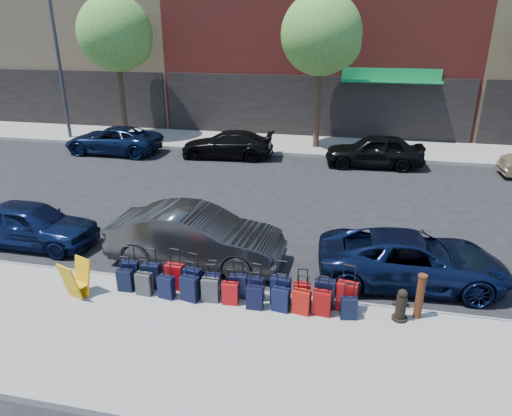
% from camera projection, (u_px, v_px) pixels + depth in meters
% --- Properties ---
extents(ground, '(120.00, 120.00, 0.00)m').
position_uv_depth(ground, '(273.00, 221.00, 14.80)').
color(ground, black).
rests_on(ground, ground).
extents(sidewalk_near, '(60.00, 4.00, 0.15)m').
position_uv_depth(sidewalk_near, '(215.00, 347.00, 8.87)').
color(sidewalk_near, gray).
rests_on(sidewalk_near, ground).
extents(sidewalk_far, '(60.00, 4.00, 0.15)m').
position_uv_depth(sidewalk_far, '(307.00, 145.00, 23.85)').
color(sidewalk_far, gray).
rests_on(sidewalk_far, ground).
extents(curb_near, '(60.00, 0.08, 0.15)m').
position_uv_depth(curb_near, '(240.00, 292.00, 10.71)').
color(curb_near, gray).
rests_on(curb_near, ground).
extents(curb_far, '(60.00, 0.08, 0.15)m').
position_uv_depth(curb_far, '(302.00, 155.00, 22.01)').
color(curb_far, gray).
rests_on(curb_far, ground).
extents(tree_left, '(3.80, 3.80, 7.27)m').
position_uv_depth(tree_left, '(118.00, 36.00, 23.33)').
color(tree_left, black).
rests_on(tree_left, sidewalk_far).
extents(tree_center, '(3.80, 3.80, 7.27)m').
position_uv_depth(tree_center, '(324.00, 37.00, 21.28)').
color(tree_center, black).
rests_on(tree_center, sidewalk_far).
extents(streetlight, '(2.59, 0.18, 8.00)m').
position_uv_depth(streetlight, '(61.00, 51.00, 23.55)').
color(streetlight, '#333338').
rests_on(streetlight, sidewalk_far).
extents(suitcase_front_0, '(0.44, 0.28, 0.98)m').
position_uv_depth(suitcase_front_0, '(130.00, 273.00, 10.76)').
color(suitcase_front_0, black).
rests_on(suitcase_front_0, sidewalk_near).
extents(suitcase_front_1, '(0.42, 0.25, 0.99)m').
position_uv_depth(suitcase_front_1, '(151.00, 276.00, 10.64)').
color(suitcase_front_1, black).
rests_on(suitcase_front_1, sidewalk_near).
extents(suitcase_front_2, '(0.43, 0.25, 1.01)m').
position_uv_depth(suitcase_front_2, '(175.00, 277.00, 10.59)').
color(suitcase_front_2, maroon).
rests_on(suitcase_front_2, sidewalk_near).
extents(suitcase_front_3, '(0.44, 0.29, 0.98)m').
position_uv_depth(suitcase_front_3, '(193.00, 280.00, 10.44)').
color(suitcase_front_3, black).
rests_on(suitcase_front_3, sidewalk_near).
extents(suitcase_front_4, '(0.35, 0.19, 0.85)m').
position_uv_depth(suitcase_front_4, '(213.00, 284.00, 10.38)').
color(suitcase_front_4, black).
rests_on(suitcase_front_4, sidewalk_near).
extents(suitcase_front_5, '(0.40, 0.26, 0.89)m').
position_uv_depth(suitcase_front_5, '(238.00, 286.00, 10.27)').
color(suitcase_front_5, black).
rests_on(suitcase_front_5, sidewalk_near).
extents(suitcase_front_6, '(0.38, 0.24, 0.87)m').
position_uv_depth(suitcase_front_6, '(256.00, 288.00, 10.21)').
color(suitcase_front_6, black).
rests_on(suitcase_front_6, sidewalk_near).
extents(suitcase_front_7, '(0.45, 0.28, 1.03)m').
position_uv_depth(suitcase_front_7, '(281.00, 290.00, 10.03)').
color(suitcase_front_7, black).
rests_on(suitcase_front_7, sidewalk_near).
extents(suitcase_front_8, '(0.37, 0.22, 0.87)m').
position_uv_depth(suitcase_front_8, '(302.00, 294.00, 9.99)').
color(suitcase_front_8, '#94090C').
rests_on(suitcase_front_8, sidewalk_near).
extents(suitcase_front_9, '(0.44, 0.24, 1.05)m').
position_uv_depth(suitcase_front_9, '(325.00, 293.00, 9.90)').
color(suitcase_front_9, black).
rests_on(suitcase_front_9, sidewalk_near).
extents(suitcase_front_10, '(0.47, 0.31, 1.06)m').
position_uv_depth(suitcase_front_10, '(347.00, 296.00, 9.79)').
color(suitcase_front_10, '#94090C').
rests_on(suitcase_front_10, sidewalk_near).
extents(suitcase_back_0, '(0.36, 0.22, 0.85)m').
position_uv_depth(suitcase_back_0, '(126.00, 280.00, 10.54)').
color(suitcase_back_0, black).
rests_on(suitcase_back_0, sidewalk_near).
extents(suitcase_back_1, '(0.37, 0.23, 0.86)m').
position_uv_depth(suitcase_back_1, '(144.00, 284.00, 10.39)').
color(suitcase_back_1, '#37373C').
rests_on(suitcase_back_1, sidewalk_near).
extents(suitcase_back_2, '(0.38, 0.26, 0.85)m').
position_uv_depth(suitcase_back_2, '(166.00, 287.00, 10.26)').
color(suitcase_back_2, black).
rests_on(suitcase_back_2, sidewalk_near).
extents(suitcase_back_3, '(0.43, 0.30, 0.94)m').
position_uv_depth(suitcase_back_3, '(190.00, 288.00, 10.16)').
color(suitcase_back_3, black).
rests_on(suitcase_back_3, sidewalk_near).
extents(suitcase_back_4, '(0.39, 0.24, 0.89)m').
position_uv_depth(suitcase_back_4, '(210.00, 290.00, 10.13)').
color(suitcase_back_4, '#37373C').
rests_on(suitcase_back_4, sidewalk_near).
extents(suitcase_back_5, '(0.36, 0.22, 0.83)m').
position_uv_depth(suitcase_back_5, '(230.00, 293.00, 10.04)').
color(suitcase_back_5, '#AB0B0E').
rests_on(suitcase_back_5, sidewalk_near).
extents(suitcase_back_6, '(0.36, 0.21, 0.86)m').
position_uv_depth(suitcase_back_6, '(255.00, 297.00, 9.87)').
color(suitcase_back_6, black).
rests_on(suitcase_back_6, sidewalk_near).
extents(suitcase_back_7, '(0.39, 0.26, 0.87)m').
position_uv_depth(suitcase_back_7, '(281.00, 299.00, 9.79)').
color(suitcase_back_7, black).
rests_on(suitcase_back_7, sidewalk_near).
extents(suitcase_back_8, '(0.40, 0.28, 0.89)m').
position_uv_depth(suitcase_back_8, '(302.00, 302.00, 9.70)').
color(suitcase_back_8, '#AB120B').
rests_on(suitcase_back_8, sidewalk_near).
extents(suitcase_back_9, '(0.39, 0.25, 0.90)m').
position_uv_depth(suitcase_back_9, '(322.00, 303.00, 9.65)').
color(suitcase_back_9, maroon).
rests_on(suitcase_back_9, sidewalk_near).
extents(suitcase_back_10, '(0.36, 0.25, 0.79)m').
position_uv_depth(suitcase_back_10, '(349.00, 308.00, 9.53)').
color(suitcase_back_10, black).
rests_on(suitcase_back_10, sidewalk_near).
extents(fire_hydrant, '(0.37, 0.33, 0.72)m').
position_uv_depth(fire_hydrant, '(401.00, 306.00, 9.46)').
color(fire_hydrant, black).
rests_on(fire_hydrant, sidewalk_near).
extents(bollard, '(0.19, 0.19, 1.02)m').
position_uv_depth(bollard, '(420.00, 296.00, 9.46)').
color(bollard, '#38190C').
rests_on(bollard, sidewalk_near).
extents(display_rack, '(0.65, 0.68, 0.87)m').
position_uv_depth(display_rack, '(76.00, 279.00, 10.24)').
color(display_rack, '#DB9E0C').
rests_on(display_rack, sidewalk_near).
extents(car_near_0, '(3.81, 1.55, 1.29)m').
position_uv_depth(car_near_0, '(31.00, 224.00, 12.95)').
color(car_near_0, '#0E193D').
rests_on(car_near_0, ground).
extents(car_near_1, '(4.62, 1.71, 1.51)m').
position_uv_depth(car_near_1, '(196.00, 237.00, 11.91)').
color(car_near_1, '#2F3032').
rests_on(car_near_1, ground).
extents(car_near_2, '(4.65, 2.40, 1.25)m').
position_uv_depth(car_near_2, '(412.00, 259.00, 11.04)').
color(car_near_2, '#0C1737').
rests_on(car_near_2, ground).
extents(car_far_0, '(4.72, 2.20, 1.31)m').
position_uv_depth(car_far_0, '(113.00, 140.00, 22.43)').
color(car_far_0, '#0C1938').
rests_on(car_far_0, ground).
extents(car_far_1, '(4.49, 2.08, 1.27)m').
position_uv_depth(car_far_1, '(227.00, 144.00, 21.67)').
color(car_far_1, black).
rests_on(car_far_1, ground).
extents(car_far_2, '(4.36, 1.96, 1.45)m').
position_uv_depth(car_far_2, '(374.00, 151.00, 20.22)').
color(car_far_2, black).
rests_on(car_far_2, ground).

